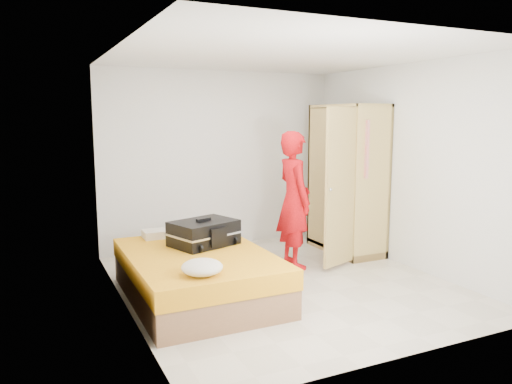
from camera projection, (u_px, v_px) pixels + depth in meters
name	position (u px, v px, depth m)	size (l,w,h in m)	color
room	(285.00, 173.00, 5.63)	(4.00, 4.02, 2.60)	beige
bed	(198.00, 275.00, 5.34)	(1.42, 2.02, 0.50)	#8C6040
wardrobe	(346.00, 183.00, 7.04)	(1.14, 1.38, 2.10)	#E1C66D
person	(294.00, 200.00, 6.38)	(0.64, 0.42, 1.75)	red
suitcase	(204.00, 233.00, 5.60)	(0.84, 0.72, 0.31)	black
round_cushion	(202.00, 267.00, 4.54)	(0.38, 0.38, 0.15)	white
pillow	(164.00, 233.00, 6.00)	(0.50, 0.26, 0.09)	white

